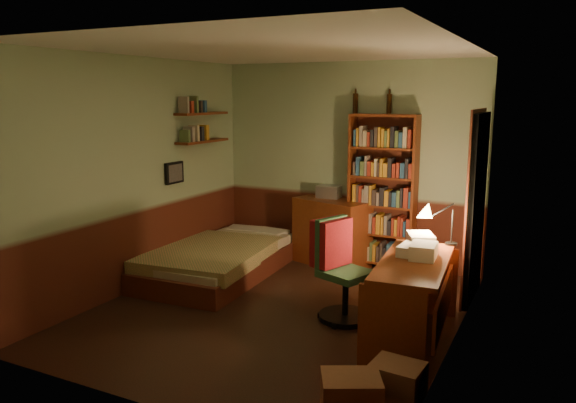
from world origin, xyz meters
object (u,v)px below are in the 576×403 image
at_px(bed, 220,248).
at_px(dresser, 332,232).
at_px(mini_stereo, 329,192).
at_px(cardboard_box_b, 397,380).
at_px(bookshelf, 382,193).
at_px(desk, 413,300).
at_px(office_chair, 346,278).
at_px(desk_lamp, 453,212).
at_px(cardboard_box_a, 351,397).

relative_size(bed, dresser, 2.27).
xyz_separation_m(mini_stereo, cardboard_box_b, (1.78, -2.98, -0.81)).
xyz_separation_m(dresser, bookshelf, (0.64, 0.09, 0.55)).
distance_m(mini_stereo, bookshelf, 0.73).
relative_size(desk, office_chair, 1.62).
bearing_deg(dresser, desk_lamp, -16.20).
xyz_separation_m(desk, cardboard_box_a, (-0.05, -1.44, -0.22)).
height_order(bed, office_chair, office_chair).
bearing_deg(cardboard_box_a, bed, 138.39).
height_order(desk, desk_lamp, desk_lamp).
distance_m(bed, mini_stereo, 1.61).
height_order(bed, desk, desk).
bearing_deg(desk_lamp, bed, 165.11).
bearing_deg(desk_lamp, cardboard_box_a, -108.79).
height_order(desk, office_chair, office_chair).
bearing_deg(mini_stereo, desk_lamp, -37.31).
height_order(desk_lamp, cardboard_box_b, desk_lamp).
bearing_deg(desk, desk_lamp, 69.41).
height_order(office_chair, cardboard_box_b, office_chair).
distance_m(dresser, bookshelf, 0.84).
relative_size(bed, cardboard_box_b, 5.97).
bearing_deg(mini_stereo, bed, -133.42).
height_order(bookshelf, desk, bookshelf).
bearing_deg(dresser, bed, -119.71).
distance_m(bookshelf, cardboard_box_a, 3.54).
distance_m(bed, bookshelf, 2.12).
relative_size(dresser, cardboard_box_b, 2.63).
xyz_separation_m(dresser, cardboard_box_b, (1.68, -2.86, -0.30)).
height_order(bed, cardboard_box_b, bed).
bearing_deg(cardboard_box_a, desk_lamp, 83.54).
bearing_deg(bookshelf, dresser, -172.55).
distance_m(bed, dresser, 1.47).
bearing_deg(desk, bookshelf, 109.85).
distance_m(dresser, desk_lamp, 2.15).
xyz_separation_m(desk_lamp, cardboard_box_a, (-0.24, -2.13, -0.92)).
height_order(office_chair, cardboard_box_a, office_chair).
distance_m(mini_stereo, cardboard_box_b, 3.57).
xyz_separation_m(mini_stereo, bookshelf, (0.73, -0.04, 0.04)).
xyz_separation_m(cardboard_box_a, cardboard_box_b, (0.21, 0.40, -0.02)).
relative_size(desk, desk_lamp, 2.09).
bearing_deg(cardboard_box_b, office_chair, 125.68).
distance_m(bookshelf, desk, 2.18).
relative_size(desk_lamp, office_chair, 0.77).
bearing_deg(bed, desk, -20.36).
relative_size(desk_lamp, cardboard_box_b, 1.79).
height_order(desk_lamp, office_chair, desk_lamp).
bearing_deg(bookshelf, bed, -147.65).
bearing_deg(bed, dresser, 40.18).
relative_size(mini_stereo, bookshelf, 0.15).
bearing_deg(bed, office_chair, -22.33).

